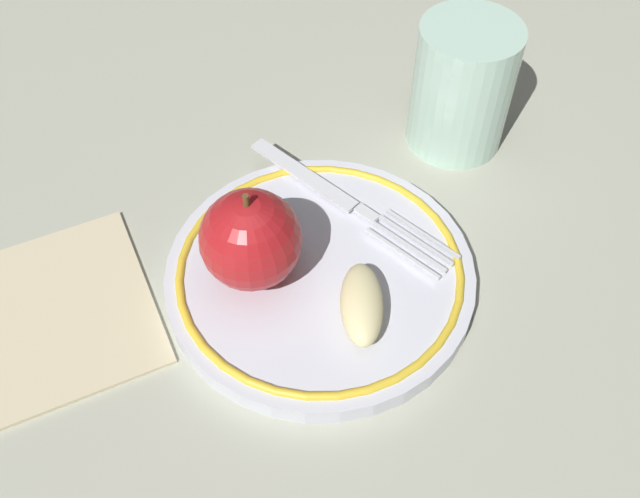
{
  "coord_description": "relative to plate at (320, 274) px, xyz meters",
  "views": [
    {
      "loc": [
        0.11,
        0.3,
        0.42
      ],
      "look_at": [
        0.01,
        0.01,
        0.04
      ],
      "focal_mm": 40.0,
      "sensor_mm": 36.0,
      "label": 1
    }
  ],
  "objects": [
    {
      "name": "drinking_glass",
      "position": [
        -0.15,
        -0.11,
        0.04
      ],
      "size": [
        0.08,
        0.08,
        0.11
      ],
      "primitive_type": "cylinder",
      "color": "silver",
      "rests_on": "ground_plane"
    },
    {
      "name": "plate",
      "position": [
        0.0,
        0.0,
        0.0
      ],
      "size": [
        0.22,
        0.22,
        0.02
      ],
      "color": "silver",
      "rests_on": "ground_plane"
    },
    {
      "name": "napkin_folded",
      "position": [
        0.19,
        -0.03,
        -0.01
      ],
      "size": [
        0.16,
        0.16,
        0.01
      ],
      "primitive_type": "cube",
      "rotation": [
        0.0,
        0.0,
        0.13
      ],
      "color": "beige",
      "rests_on": "ground_plane"
    },
    {
      "name": "fork",
      "position": [
        -0.04,
        -0.06,
        0.01
      ],
      "size": [
        0.11,
        0.17,
        0.0
      ],
      "rotation": [
        0.0,
        0.0,
        2.09
      ],
      "color": "silver",
      "rests_on": "plate"
    },
    {
      "name": "ground_plane",
      "position": [
        -0.01,
        -0.01,
        -0.01
      ],
      "size": [
        2.0,
        2.0,
        0.0
      ],
      "primitive_type": "plane",
      "color": "#A9AB97"
    },
    {
      "name": "apple_red_whole",
      "position": [
        0.04,
        -0.01,
        0.04
      ],
      "size": [
        0.07,
        0.07,
        0.08
      ],
      "color": "#AB191D",
      "rests_on": "plate"
    },
    {
      "name": "apple_slice_front",
      "position": [
        -0.01,
        0.04,
        0.02
      ],
      "size": [
        0.05,
        0.07,
        0.02
      ],
      "primitive_type": "ellipsoid",
      "rotation": [
        0.0,
        0.0,
        4.4
      ],
      "color": "beige",
      "rests_on": "plate"
    }
  ]
}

